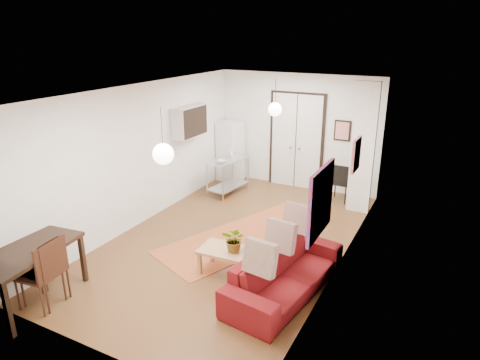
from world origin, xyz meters
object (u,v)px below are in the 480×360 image
at_px(coffee_table, 230,253).
at_px(kitchen_counter, 228,171).
at_px(sofa, 285,273).
at_px(dining_chair_near, 49,262).
at_px(dining_chair_far, 44,265).
at_px(black_side_chair, 342,178).
at_px(fridge, 230,151).
at_px(dining_table, 24,255).

relative_size(coffee_table, kitchen_counter, 0.85).
bearing_deg(sofa, dining_chair_near, 127.95).
xyz_separation_m(sofa, dining_chair_near, (-3.08, -1.77, 0.28)).
relative_size(kitchen_counter, dining_chair_far, 1.13).
height_order(coffee_table, black_side_chair, black_side_chair).
bearing_deg(coffee_table, fridge, 118.39).
xyz_separation_m(kitchen_counter, dining_table, (-0.43, -5.39, 0.21)).
bearing_deg(coffee_table, kitchen_counter, 119.25).
bearing_deg(dining_table, dining_chair_near, 38.57).
xyz_separation_m(kitchen_counter, dining_chair_far, (-0.18, -5.28, 0.06)).
distance_m(sofa, fridge, 5.48).
bearing_deg(sofa, dining_table, 128.65).
distance_m(dining_table, dining_chair_near, 0.35).
xyz_separation_m(sofa, dining_chair_far, (-3.08, -1.86, 0.28)).
bearing_deg(dining_table, sofa, 30.65).
xyz_separation_m(dining_table, dining_chair_far, (0.24, 0.11, -0.15)).
xyz_separation_m(coffee_table, kitchen_counter, (-1.88, 3.35, 0.17)).
xyz_separation_m(coffee_table, dining_chair_far, (-2.06, -1.93, 0.24)).
height_order(fridge, black_side_chair, fridge).
height_order(kitchen_counter, black_side_chair, black_side_chair).
height_order(sofa, kitchen_counter, kitchen_counter).
xyz_separation_m(kitchen_counter, dining_chair_near, (-0.18, -5.19, 0.06)).
bearing_deg(kitchen_counter, sofa, -41.72).
distance_m(kitchen_counter, dining_chair_near, 5.19).
height_order(fridge, dining_table, fridge).
relative_size(sofa, black_side_chair, 2.52).
distance_m(fridge, black_side_chair, 3.09).
bearing_deg(black_side_chair, dining_chair_near, 67.50).
bearing_deg(fridge, kitchen_counter, -56.90).
height_order(kitchen_counter, dining_chair_near, dining_chair_near).
xyz_separation_m(fridge, black_side_chair, (3.08, -0.07, -0.26)).
distance_m(kitchen_counter, dining_table, 5.41).
height_order(coffee_table, dining_table, dining_table).
relative_size(sofa, coffee_table, 2.27).
relative_size(fridge, dining_chair_near, 1.49).
distance_m(kitchen_counter, fridge, 1.04).
xyz_separation_m(dining_chair_near, black_side_chair, (2.84, 6.04, -0.08)).
bearing_deg(dining_table, coffee_table, 41.48).
distance_m(fridge, dining_chair_far, 6.20).
xyz_separation_m(sofa, fridge, (-3.32, 4.33, 0.46)).
height_order(dining_table, black_side_chair, black_side_chair).
height_order(dining_chair_near, dining_chair_far, same).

